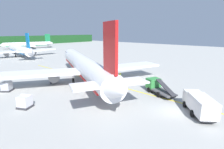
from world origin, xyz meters
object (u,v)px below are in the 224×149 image
at_px(service_truck_baggage, 157,86).
at_px(crew_marshaller, 51,79).
at_px(cargo_container_near, 25,102).
at_px(cargo_container_mid, 7,86).
at_px(crew_loader_left, 120,76).
at_px(airliner_mid_apron, 20,50).
at_px(service_truck_fuel, 199,103).
at_px(airliner_foreground, 84,66).
at_px(airliner_far_taxiway, 29,44).

relative_size(service_truck_baggage, crew_marshaller, 3.77).
distance_m(cargo_container_near, cargo_container_mid, 9.83).
distance_m(crew_marshaller, crew_loader_left, 14.87).
relative_size(crew_marshaller, crew_loader_left, 1.04).
relative_size(airliner_mid_apron, service_truck_fuel, 5.53).
xyz_separation_m(cargo_container_near, crew_loader_left, (20.61, -0.76, 0.09)).
distance_m(airliner_foreground, airliner_mid_apron, 51.46).
height_order(airliner_mid_apron, cargo_container_mid, airliner_mid_apron).
bearing_deg(airliner_foreground, cargo_container_mid, 158.89).
distance_m(airliner_far_taxiway, cargo_container_mid, 88.70).
bearing_deg(cargo_container_mid, airliner_mid_apron, 65.89).
xyz_separation_m(airliner_mid_apron, service_truck_baggage, (-3.06, -66.54, -1.69)).
xyz_separation_m(service_truck_fuel, cargo_container_near, (-14.41, 19.17, -0.60)).
height_order(airliner_mid_apron, airliner_far_taxiway, airliner_mid_apron).
height_order(airliner_far_taxiway, cargo_container_mid, airliner_far_taxiway).
xyz_separation_m(airliner_foreground, service_truck_fuel, (-0.24, -23.65, -1.90)).
bearing_deg(service_truck_baggage, crew_marshaller, 117.10).
distance_m(cargo_container_near, crew_loader_left, 20.62).
bearing_deg(cargo_container_near, airliner_far_taxiway, 66.11).
bearing_deg(cargo_container_mid, cargo_container_near, -95.06).
height_order(airliner_foreground, airliner_far_taxiway, airliner_foreground).
height_order(airliner_mid_apron, service_truck_baggage, airliner_mid_apron).
distance_m(airliner_foreground, service_truck_fuel, 23.72).
bearing_deg(cargo_container_mid, crew_marshaller, -13.53).
bearing_deg(cargo_container_near, airliner_foreground, 16.98).
bearing_deg(crew_marshaller, cargo_container_near, -137.10).
height_order(service_truck_fuel, cargo_container_mid, service_truck_fuel).
distance_m(service_truck_fuel, crew_marshaller, 27.75).
relative_size(airliner_mid_apron, cargo_container_mid, 15.15).
bearing_deg(service_truck_baggage, cargo_container_near, 148.84).
bearing_deg(airliner_foreground, crew_marshaller, 150.35).
distance_m(airliner_mid_apron, service_truck_baggage, 66.63).
relative_size(service_truck_fuel, service_truck_baggage, 0.98).
xyz_separation_m(airliner_foreground, cargo_container_mid, (-13.78, 5.32, -2.50)).
xyz_separation_m(airliner_mid_apron, cargo_container_near, (-21.32, -55.50, -1.98)).
xyz_separation_m(airliner_foreground, airliner_mid_apron, (6.68, 51.03, -0.52)).
relative_size(airliner_far_taxiway, service_truck_fuel, 4.80).
distance_m(service_truck_fuel, cargo_container_mid, 31.98).
xyz_separation_m(crew_marshaller, crew_loader_left, (12.06, -8.70, -0.04)).
xyz_separation_m(service_truck_baggage, crew_loader_left, (2.34, 10.29, -0.20)).
bearing_deg(service_truck_fuel, airliner_far_taxiway, 76.92).
distance_m(service_truck_fuel, cargo_container_near, 23.99).
relative_size(service_truck_fuel, crew_loader_left, 3.84).
bearing_deg(service_truck_baggage, cargo_container_mid, 129.86).
relative_size(airliner_mid_apron, crew_loader_left, 21.22).
xyz_separation_m(airliner_far_taxiway, service_truck_fuel, (-25.25, -108.71, -1.05)).
xyz_separation_m(cargo_container_near, crew_marshaller, (8.55, 7.94, 0.12)).
distance_m(airliner_far_taxiway, crew_loader_left, 92.30).
xyz_separation_m(service_truck_baggage, crew_marshaller, (-9.72, 18.99, -0.16)).
bearing_deg(airliner_mid_apron, crew_marshaller, -105.04).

